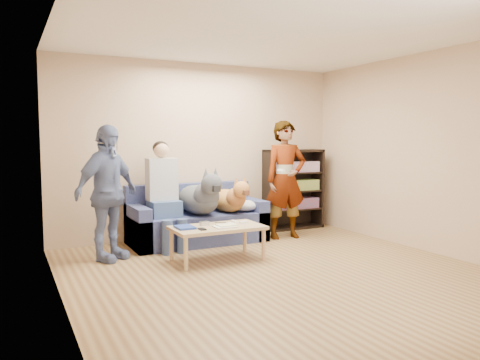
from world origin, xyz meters
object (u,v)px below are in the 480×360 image
coffee_table (218,230)px  bookshelf (293,187)px  person_standing_left (107,193)px  dog_tan (230,199)px  person_seated (164,191)px  notebook_blue (185,227)px  sofa (196,222)px  person_standing_right (286,180)px  camera_silver (205,223)px  dog_gray (200,197)px

coffee_table → bookshelf: 2.38m
person_standing_left → dog_tan: 1.80m
person_seated → bookshelf: bearing=8.9°
notebook_blue → bookshelf: size_ratio=0.20×
sofa → coffee_table: (-0.15, -1.09, 0.09)m
person_standing_left → coffee_table: (1.18, -0.61, -0.45)m
person_seated → dog_tan: bearing=-4.9°
person_standing_left → coffee_table: person_standing_left is taller
person_standing_right → person_seated: 1.81m
notebook_blue → person_seated: person_seated is taller
person_standing_left → sofa: (1.33, 0.48, -0.54)m
person_standing_left → sofa: size_ratio=0.87×
person_standing_right → dog_tan: bearing=177.2°
dog_tan → camera_silver: bearing=-132.9°
sofa → dog_tan: (0.44, -0.21, 0.34)m
sofa → camera_silver: bearing=-105.7°
bookshelf → person_standing_right: bearing=-131.6°
notebook_blue → bookshelf: bookshelf is taller
person_standing_left → dog_gray: bearing=-23.6°
dog_tan → person_seated: bearing=175.1°
person_standing_right → person_standing_left: 2.62m
notebook_blue → coffee_table: notebook_blue is taller
dog_gray → camera_silver: bearing=-108.4°
person_standing_right → coffee_table: size_ratio=1.58×
person_standing_left → dog_tan: bearing=-26.4°
person_seated → dog_gray: size_ratio=1.15×
camera_silver → dog_gray: 0.83m
person_standing_right → coffee_table: bearing=-146.1°
person_standing_left → camera_silver: size_ratio=14.96×
notebook_blue → coffee_table: 0.41m
person_standing_right → dog_tan: 0.90m
camera_silver → bookshelf: 2.41m
person_standing_right → bookshelf: person_standing_right is taller
camera_silver → sofa: sofa is taller
person_standing_right → camera_silver: bearing=-151.6°
camera_silver → coffee_table: (0.12, -0.12, -0.07)m
person_standing_left → person_standing_right: bearing=-32.3°
person_standing_right → person_seated: size_ratio=1.19×
person_standing_left → camera_silver: (1.06, -0.49, -0.38)m
bookshelf → person_seated: bearing=-171.1°
person_standing_right → notebook_blue: size_ratio=6.70×
person_standing_right → dog_gray: bearing=-179.4°
camera_silver → dog_tan: size_ratio=0.10×
coffee_table → bookshelf: (1.95, 1.32, 0.31)m
bookshelf → coffee_table: bearing=-145.9°
camera_silver → person_seated: size_ratio=0.07×
person_standing_right → notebook_blue: person_standing_right is taller
dog_tan → bookshelf: bearing=17.9°
dog_gray → bookshelf: bearing=13.7°
coffee_table → person_standing_left: bearing=152.6°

